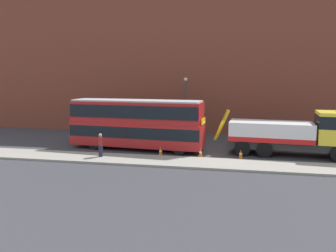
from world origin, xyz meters
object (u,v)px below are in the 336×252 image
Objects in this scene: recovery_tow_truck at (295,133)px; pedestrian_onlooker at (101,145)px; double_decker_bus at (137,122)px; traffic_cone_near_truck at (241,155)px; traffic_cone_midway at (201,153)px; traffic_cone_near_bus at (161,152)px; street_lamp at (185,102)px.

recovery_tow_truck is 5.98× the size of pedestrian_onlooker.
traffic_cone_near_truck is (8.36, -1.83, -1.89)m from double_decker_bus.
recovery_tow_truck is at bearing 15.36° from traffic_cone_midway.
traffic_cone_near_truck is (5.90, 0.22, 0.00)m from traffic_cone_near_bus.
recovery_tow_truck reaches higher than traffic_cone_midway.
street_lamp is (-9.28, 6.74, 1.71)m from recovery_tow_truck.
street_lamp is at bearing 121.80° from traffic_cone_near_truck.
traffic_cone_near_bus is (2.46, -2.04, -1.89)m from double_decker_bus.
street_lamp reaches higher than double_decker_bus.
traffic_cone_near_bus is 5.90m from traffic_cone_near_truck.
street_lamp reaches higher than pedestrian_onlooker.
pedestrian_onlooker is 7.35m from traffic_cone_midway.
pedestrian_onlooker is 2.38× the size of traffic_cone_near_truck.
traffic_cone_midway is 9.49m from street_lamp.
double_decker_bus is 15.53× the size of traffic_cone_near_bus.
street_lamp is (-5.29, 8.53, 3.13)m from traffic_cone_near_truck.
traffic_cone_near_bus is at bearing -163.74° from recovery_tow_truck.
recovery_tow_truck reaches higher than traffic_cone_near_truck.
street_lamp reaches higher than traffic_cone_midway.
pedestrian_onlooker is at bearing -166.76° from traffic_cone_midway.
traffic_cone_near_truck is at bearing -13.93° from pedestrian_onlooker.
recovery_tow_truck is at bearing 11.46° from traffic_cone_near_bus.
recovery_tow_truck reaches higher than traffic_cone_near_bus.
traffic_cone_near_bus is at bearing -177.86° from traffic_cone_midway.
traffic_cone_near_bus is 3.00m from traffic_cone_midway.
pedestrian_onlooker is at bearing -159.23° from traffic_cone_near_bus.
recovery_tow_truck is 4.60m from traffic_cone_near_truck.
street_lamp is at bearing 105.46° from traffic_cone_midway.
double_decker_bus is 7.48m from street_lamp.
recovery_tow_truck is 14.20× the size of traffic_cone_near_bus.
traffic_cone_midway is 2.90m from traffic_cone_near_truck.
traffic_cone_near_bus is 0.12× the size of street_lamp.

